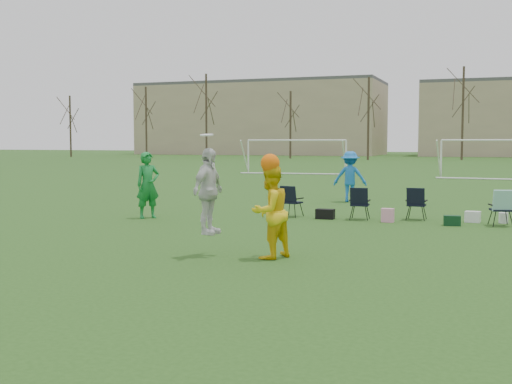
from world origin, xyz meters
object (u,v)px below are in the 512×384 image
at_px(fielder_green_near, 148,185).
at_px(center_contest, 246,203).
at_px(goal_left, 296,147).
at_px(fielder_blue, 350,177).
at_px(goal_mid, 501,148).

relative_size(fielder_green_near, center_contest, 0.81).
bearing_deg(fielder_green_near, goal_left, 45.61).
distance_m(fielder_blue, goal_mid, 19.56).
bearing_deg(fielder_blue, goal_left, -76.76).
xyz_separation_m(fielder_green_near, fielder_blue, (4.68, 7.32, -0.03)).
bearing_deg(center_contest, fielder_blue, 92.34).
relative_size(fielder_blue, goal_left, 0.26).
relative_size(fielder_green_near, fielder_blue, 1.03).
bearing_deg(goal_mid, center_contest, -95.38).
xyz_separation_m(fielder_green_near, goal_mid, (10.34, 26.02, 0.91)).
height_order(fielder_blue, center_contest, center_contest).
bearing_deg(goal_left, center_contest, -80.06).
bearing_deg(goal_mid, goal_left, 175.87).
bearing_deg(goal_left, goal_mid, -13.13).
xyz_separation_m(fielder_blue, goal_mid, (5.66, 18.70, 0.95)).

